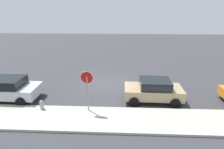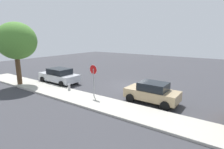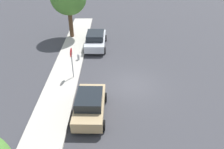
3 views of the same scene
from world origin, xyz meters
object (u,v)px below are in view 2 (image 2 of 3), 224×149
parked_car_silver (59,76)px  fire_hydrant (69,87)px  stop_sign (93,75)px  parked_car_tan (152,92)px  street_tree_near_corner (17,41)px

parked_car_silver → fire_hydrant: parked_car_silver is taller
stop_sign → parked_car_silver: 6.24m
stop_sign → fire_hydrant: (2.92, -0.03, -1.47)m
parked_car_tan → parked_car_silver: bearing=1.4°
stop_sign → parked_car_tan: bearing=-158.4°
stop_sign → street_tree_near_corner: street_tree_near_corner is taller
parked_car_silver → street_tree_near_corner: (2.40, 2.78, 3.57)m
parked_car_silver → parked_car_tan: bearing=-178.6°
stop_sign → parked_car_tan: (-4.20, -1.66, -1.04)m
parked_car_tan → street_tree_near_corner: (12.59, 3.02, 3.58)m
parked_car_silver → street_tree_near_corner: size_ratio=0.74×
parked_car_tan → fire_hydrant: 7.32m
street_tree_near_corner → fire_hydrant: (-5.46, -1.39, -4.01)m
street_tree_near_corner → fire_hydrant: size_ratio=8.63×
parked_car_silver → fire_hydrant: bearing=155.6°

